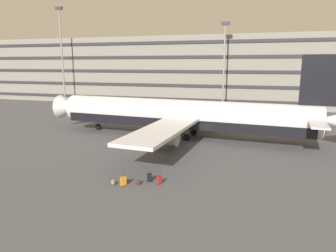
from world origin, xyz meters
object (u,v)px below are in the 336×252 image
suitcase_scuffed (160,180)px  backpack_teal (113,182)px  airliner (183,115)px  backpack_silver (139,182)px  suitcase_large (123,180)px  suitcase_navy (123,181)px  suitcase_purple (149,177)px

suitcase_scuffed → backpack_teal: suitcase_scuffed is taller
backpack_teal → airliner: bearing=84.8°
airliner → backpack_teal: 18.65m
backpack_teal → backpack_silver: bearing=20.3°
airliner → backpack_teal: airliner is taller
suitcase_large → suitcase_navy: bearing=-63.1°
suitcase_large → suitcase_navy: (0.41, -0.80, 0.31)m
suitcase_large → suitcase_purple: 2.33m
suitcase_purple → backpack_teal: bearing=-149.0°
suitcase_large → suitcase_purple: bearing=16.7°
suitcase_scuffed → backpack_teal: bearing=-159.2°
backpack_silver → suitcase_purple: bearing=53.2°
airliner → suitcase_navy: bearing=-92.5°
suitcase_navy → suitcase_scuffed: suitcase_navy is taller
suitcase_large → backpack_teal: bearing=-116.8°
backpack_teal → suitcase_purple: bearing=31.0°
airliner → suitcase_scuffed: bearing=-83.2°
airliner → backpack_teal: (-1.67, -18.35, -2.87)m
suitcase_navy → suitcase_scuffed: bearing=24.1°
backpack_silver → airliner: bearing=91.2°
suitcase_purple → suitcase_scuffed: size_ratio=1.23×
suitcase_large → suitcase_purple: size_ratio=0.82×
suitcase_purple → backpack_teal: 3.15m
suitcase_purple → suitcase_scuffed: (1.00, -0.21, -0.05)m
suitcase_navy → backpack_teal: 0.92m
airliner → suitcase_large: airliner is taller
suitcase_purple → backpack_teal: size_ratio=1.70×
suitcase_large → backpack_teal: backpack_teal is taller
backpack_silver → suitcase_scuffed: bearing=21.5°
suitcase_navy → suitcase_scuffed: 3.07m
suitcase_large → suitcase_scuffed: 3.25m
suitcase_scuffed → backpack_silver: size_ratio=1.46×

